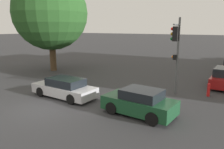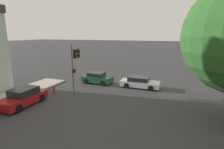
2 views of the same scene
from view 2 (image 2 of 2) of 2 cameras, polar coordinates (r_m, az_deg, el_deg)
The scene contains 6 objects.
ground_plane at distance 23.40m, azimuth 8.86°, elevation -2.59°, with size 300.00×300.00×0.00m, color #333335.
traffic_signal at distance 18.75m, azimuth -11.83°, elevation 4.83°, with size 0.81×2.44×5.26m.
crossing_car_0 at distance 22.72m, azimuth -4.85°, elevation -1.18°, with size 3.94×2.03×1.42m.
crossing_car_1 at distance 21.05m, azimuth 8.99°, elevation -2.59°, with size 4.60×1.86×1.32m.
parked_car_0 at distance 17.68m, azimuth -26.98°, elevation -6.64°, with size 2.02×4.26×1.54m.
fire_hydrant at distance 19.59m, azimuth -18.42°, elevation -4.73°, with size 0.22×0.22×0.92m.
Camera 2 is at (-4.44, 22.11, 6.25)m, focal length 28.00 mm.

